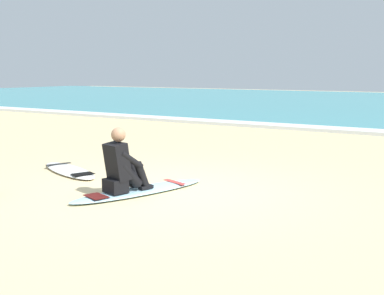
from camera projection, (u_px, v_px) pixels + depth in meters
The scene contains 5 objects.
ground_plane at pixel (169, 192), 7.50m from camera, with size 80.00×80.00×0.00m, color #CCB584.
breaking_foam at pixel (338, 130), 14.96m from camera, with size 80.00×0.90×0.11m, color white.
surfboard_main at pixel (140, 190), 7.43m from camera, with size 1.19×2.39×0.08m.
surfer_seated at pixel (122, 167), 7.17m from camera, with size 0.50×0.76×0.95m.
surfboard_spare_near at pixel (69, 170), 8.94m from camera, with size 1.94×1.18×0.08m.
Camera 1 is at (4.22, -5.97, 1.82)m, focal length 46.03 mm.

